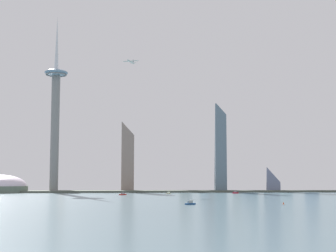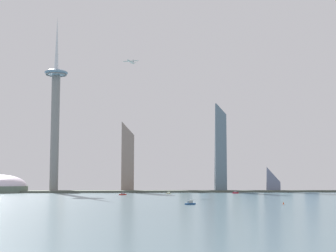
{
  "view_description": "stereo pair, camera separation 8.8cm",
  "coord_description": "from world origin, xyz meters",
  "px_view_note": "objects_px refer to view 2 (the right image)",
  "views": [
    {
      "loc": [
        -133.44,
        -439.18,
        27.69
      ],
      "look_at": [
        -24.74,
        535.02,
        127.23
      ],
      "focal_mm": 54.65,
      "sensor_mm": 36.0,
      "label": 1
    },
    {
      "loc": [
        -133.36,
        -439.19,
        27.69
      ],
      "look_at": [
        -24.74,
        535.02,
        127.23
      ],
      "focal_mm": 54.65,
      "sensor_mm": 36.0,
      "label": 2
    }
  ],
  "objects_px": {
    "stadium_dome": "(1,187)",
    "skyscraper_4": "(254,166)",
    "skyscraper_1": "(128,148)",
    "skyscraper_7": "(184,173)",
    "channel_buoy_0": "(283,203)",
    "skyscraper_10": "(311,175)",
    "skyscraper_13": "(185,176)",
    "observation_tower": "(55,108)",
    "boat_0": "(190,203)",
    "skyscraper_11": "(220,147)",
    "airplane": "(131,62)",
    "skyscraper_3": "(210,158)",
    "skyscraper_0": "(204,178)",
    "skyscraper_12": "(285,174)",
    "skyscraper_5": "(238,173)",
    "skyscraper_6": "(271,150)",
    "boat_3": "(169,193)",
    "boat_1": "(235,193)",
    "skyscraper_9": "(248,178)",
    "boat_2": "(123,194)",
    "skyscraper_2": "(58,160)",
    "skyscraper_8": "(310,167)"
  },
  "relations": [
    {
      "from": "stadium_dome",
      "to": "skyscraper_4",
      "type": "distance_m",
      "value": 502.85
    },
    {
      "from": "stadium_dome",
      "to": "skyscraper_1",
      "type": "relative_size",
      "value": 0.55
    },
    {
      "from": "skyscraper_7",
      "to": "channel_buoy_0",
      "type": "relative_size",
      "value": 26.49
    },
    {
      "from": "skyscraper_10",
      "to": "skyscraper_13",
      "type": "xyz_separation_m",
      "value": [
        -240.29,
        82.78,
        -2.5
      ]
    },
    {
      "from": "observation_tower",
      "to": "boat_0",
      "type": "bearing_deg",
      "value": -67.43
    },
    {
      "from": "skyscraper_11",
      "to": "airplane",
      "type": "relative_size",
      "value": 5.95
    },
    {
      "from": "observation_tower",
      "to": "skyscraper_3",
      "type": "xyz_separation_m",
      "value": [
        312.49,
        71.09,
        -92.02
      ]
    },
    {
      "from": "boat_0",
      "to": "stadium_dome",
      "type": "bearing_deg",
      "value": -85.31
    },
    {
      "from": "skyscraper_0",
      "to": "skyscraper_12",
      "type": "relative_size",
      "value": 0.82
    },
    {
      "from": "skyscraper_5",
      "to": "skyscraper_6",
      "type": "bearing_deg",
      "value": -64.34
    },
    {
      "from": "skyscraper_5",
      "to": "skyscraper_7",
      "type": "relative_size",
      "value": 1.04
    },
    {
      "from": "skyscraper_11",
      "to": "skyscraper_12",
      "type": "height_order",
      "value": "skyscraper_11"
    },
    {
      "from": "stadium_dome",
      "to": "skyscraper_10",
      "type": "bearing_deg",
      "value": -0.64
    },
    {
      "from": "skyscraper_4",
      "to": "boat_3",
      "type": "relative_size",
      "value": 11.93
    },
    {
      "from": "skyscraper_12",
      "to": "boat_1",
      "type": "xyz_separation_m",
      "value": [
        -146.46,
        -155.36,
        -34.48
      ]
    },
    {
      "from": "skyscraper_3",
      "to": "skyscraper_6",
      "type": "xyz_separation_m",
      "value": [
        111.01,
        -67.32,
        14.15
      ]
    },
    {
      "from": "skyscraper_1",
      "to": "skyscraper_9",
      "type": "relative_size",
      "value": 2.21
    },
    {
      "from": "skyscraper_4",
      "to": "boat_1",
      "type": "distance_m",
      "value": 168.38
    },
    {
      "from": "skyscraper_6",
      "to": "boat_2",
      "type": "distance_m",
      "value": 343.67
    },
    {
      "from": "skyscraper_0",
      "to": "skyscraper_10",
      "type": "relative_size",
      "value": 0.83
    },
    {
      "from": "skyscraper_3",
      "to": "skyscraper_7",
      "type": "height_order",
      "value": "skyscraper_3"
    },
    {
      "from": "skyscraper_1",
      "to": "skyscraper_7",
      "type": "relative_size",
      "value": 2.38
    },
    {
      "from": "skyscraper_9",
      "to": "boat_0",
      "type": "xyz_separation_m",
      "value": [
        -193.3,
        -480.05,
        -24.74
      ]
    },
    {
      "from": "skyscraper_3",
      "to": "airplane",
      "type": "relative_size",
      "value": 4.77
    },
    {
      "from": "skyscraper_0",
      "to": "boat_2",
      "type": "distance_m",
      "value": 241.86
    },
    {
      "from": "skyscraper_4",
      "to": "skyscraper_3",
      "type": "bearing_deg",
      "value": 170.43
    },
    {
      "from": "skyscraper_1",
      "to": "skyscraper_4",
      "type": "distance_m",
      "value": 266.21
    },
    {
      "from": "skyscraper_1",
      "to": "airplane",
      "type": "xyz_separation_m",
      "value": [
        2.54,
        -60.93,
        160.69
      ]
    },
    {
      "from": "boat_1",
      "to": "skyscraper_2",
      "type": "bearing_deg",
      "value": 131.23
    },
    {
      "from": "skyscraper_8",
      "to": "channel_buoy_0",
      "type": "height_order",
      "value": "skyscraper_8"
    },
    {
      "from": "skyscraper_2",
      "to": "skyscraper_12",
      "type": "distance_m",
      "value": 474.52
    },
    {
      "from": "skyscraper_9",
      "to": "channel_buoy_0",
      "type": "bearing_deg",
      "value": -101.1
    },
    {
      "from": "skyscraper_7",
      "to": "boat_2",
      "type": "distance_m",
      "value": 221.42
    },
    {
      "from": "skyscraper_10",
      "to": "boat_1",
      "type": "bearing_deg",
      "value": -154.74
    },
    {
      "from": "skyscraper_11",
      "to": "boat_1",
      "type": "distance_m",
      "value": 122.99
    },
    {
      "from": "skyscraper_4",
      "to": "observation_tower",
      "type": "bearing_deg",
      "value": -172.04
    },
    {
      "from": "skyscraper_9",
      "to": "skyscraper_11",
      "type": "height_order",
      "value": "skyscraper_11"
    },
    {
      "from": "skyscraper_3",
      "to": "skyscraper_6",
      "type": "distance_m",
      "value": 130.6
    },
    {
      "from": "skyscraper_12",
      "to": "boat_3",
      "type": "relative_size",
      "value": 7.1
    },
    {
      "from": "skyscraper_7",
      "to": "boat_1",
      "type": "relative_size",
      "value": 6.61
    },
    {
      "from": "skyscraper_3",
      "to": "boat_1",
      "type": "bearing_deg",
      "value": -84.68
    },
    {
      "from": "skyscraper_0",
      "to": "channel_buoy_0",
      "type": "xyz_separation_m",
      "value": [
        -4.66,
        -485.29,
        -26.49
      ]
    },
    {
      "from": "skyscraper_9",
      "to": "skyscraper_10",
      "type": "distance_m",
      "value": 123.7
    },
    {
      "from": "skyscraper_1",
      "to": "skyscraper_11",
      "type": "relative_size",
      "value": 1.0
    },
    {
      "from": "stadium_dome",
      "to": "skyscraper_13",
      "type": "relative_size",
      "value": 1.58
    },
    {
      "from": "skyscraper_12",
      "to": "skyscraper_13",
      "type": "bearing_deg",
      "value": 177.37
    },
    {
      "from": "stadium_dome",
      "to": "boat_0",
      "type": "relative_size",
      "value": 8.31
    },
    {
      "from": "skyscraper_5",
      "to": "skyscraper_9",
      "type": "relative_size",
      "value": 0.96
    },
    {
      "from": "skyscraper_2",
      "to": "skyscraper_7",
      "type": "height_order",
      "value": "skyscraper_2"
    },
    {
      "from": "skyscraper_2",
      "to": "skyscraper_8",
      "type": "relative_size",
      "value": 1.26
    }
  ]
}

